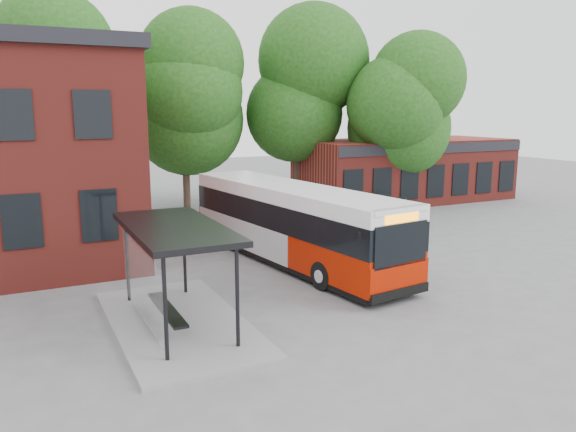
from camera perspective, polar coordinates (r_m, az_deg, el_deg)
name	(u,v)px	position (r m, az deg, el deg)	size (l,w,h in m)	color
ground	(303,292)	(18.83, 1.52, -7.70)	(100.00, 100.00, 0.00)	#5C5C5E
shop_row	(405,170)	(38.05, 11.81, 4.61)	(14.00, 6.20, 4.00)	maroon
bus_shelter	(176,275)	(15.94, -11.28, -5.92)	(3.60, 7.00, 2.90)	black
bike_rail	(366,214)	(31.76, 7.95, 0.23)	(5.20, 0.10, 0.38)	black
tree_0	(58,118)	(31.88, -22.34, 9.18)	(7.92, 7.92, 11.00)	#184311
tree_1	(184,122)	(34.10, -10.48, 9.36)	(7.92, 7.92, 10.40)	#184311
tree_2	(298,116)	(35.74, 0.98, 10.08)	(7.92, 7.92, 11.00)	#184311
tree_3	(401,131)	(35.06, 11.40, 8.44)	(7.04, 7.04, 9.28)	#184311
city_bus	(292,224)	(21.98, 0.43, -0.87)	(2.56, 11.99, 3.05)	#A31400
bicycle_0	(347,214)	(30.26, 6.00, 0.16)	(0.54, 1.54, 0.81)	black
bicycle_1	(333,211)	(30.74, 4.61, 0.54)	(0.47, 1.68, 1.01)	#24232D
bicycle_2	(348,211)	(31.14, 6.13, 0.49)	(0.56, 1.60, 0.84)	black
bicycle_3	(367,210)	(31.23, 8.04, 0.64)	(0.48, 1.69, 1.02)	#551810
bicycle_4	(374,210)	(31.34, 8.69, 0.61)	(0.64, 1.83, 0.96)	black
bicycle_5	(389,207)	(32.54, 10.25, 0.94)	(0.46, 1.61, 0.97)	#413A34
bicycle_6	(377,205)	(32.93, 9.00, 1.13)	(0.66, 1.90, 1.00)	#3F0B0A
bicycle_7	(402,206)	(32.45, 11.47, 1.00)	(0.52, 1.85, 1.11)	black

